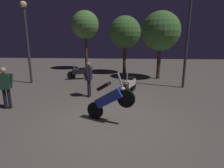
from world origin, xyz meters
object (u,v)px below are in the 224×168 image
object	(u,v)px
motorcycle_black_parked_right	(80,73)
motorcycle_white_parked_left	(130,84)
person_bystander_far	(89,76)
streetlamp_near	(188,28)
motorcycle_blue_foreground	(110,99)
streetlamp_far	(26,32)
person_rider_beside	(5,84)

from	to	relation	value
motorcycle_black_parked_right	motorcycle_white_parked_left	bearing A→B (deg)	119.87
motorcycle_white_parked_left	person_bystander_far	world-z (taller)	person_bystander_far
motorcycle_white_parked_left	motorcycle_black_parked_right	world-z (taller)	same
person_bystander_far	streetlamp_near	size ratio (longest dim) A/B	0.32
motorcycle_black_parked_right	streetlamp_near	distance (m)	6.97
motorcycle_blue_foreground	streetlamp_near	size ratio (longest dim) A/B	0.33
streetlamp_near	streetlamp_far	bearing A→B (deg)	177.38
motorcycle_white_parked_left	motorcycle_blue_foreground	bearing A→B (deg)	10.35
streetlamp_near	streetlamp_far	distance (m)	8.84
motorcycle_black_parked_right	streetlamp_near	bearing A→B (deg)	147.33
motorcycle_white_parked_left	person_bystander_far	bearing A→B (deg)	-46.50
streetlamp_far	motorcycle_black_parked_right	bearing A→B (deg)	26.39
motorcycle_black_parked_right	person_bystander_far	size ratio (longest dim) A/B	1.00
motorcycle_blue_foreground	streetlamp_far	xyz separation A→B (m)	(-5.17, 4.98, 2.23)
motorcycle_blue_foreground	motorcycle_white_parked_left	distance (m)	3.38
streetlamp_near	streetlamp_far	size ratio (longest dim) A/B	1.08
motorcycle_black_parked_right	person_rider_beside	size ratio (longest dim) A/B	1.02
person_rider_beside	streetlamp_near	xyz separation A→B (m)	(7.64, 3.70, 2.22)
motorcycle_white_parked_left	streetlamp_near	size ratio (longest dim) A/B	0.32
motorcycle_white_parked_left	person_rider_beside	distance (m)	5.29
streetlamp_near	motorcycle_black_parked_right	bearing A→B (deg)	164.42
person_bystander_far	streetlamp_far	world-z (taller)	streetlamp_far
person_rider_beside	streetlamp_far	xyz separation A→B (m)	(-1.19, 4.11, 2.03)
motorcycle_blue_foreground	streetlamp_far	bearing A→B (deg)	159.17
person_rider_beside	streetlamp_near	world-z (taller)	streetlamp_near
motorcycle_blue_foreground	person_rider_beside	distance (m)	4.07
person_rider_beside	streetlamp_far	bearing A→B (deg)	-174.99
motorcycle_black_parked_right	streetlamp_far	bearing A→B (deg)	9.30
person_rider_beside	motorcycle_white_parked_left	bearing A→B (deg)	106.14
streetlamp_near	person_bystander_far	bearing A→B (deg)	-157.43
motorcycle_black_parked_right	streetlamp_far	size ratio (longest dim) A/B	0.35
person_bystander_far	streetlamp_near	xyz separation A→B (m)	(4.82, 2.00, 2.21)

